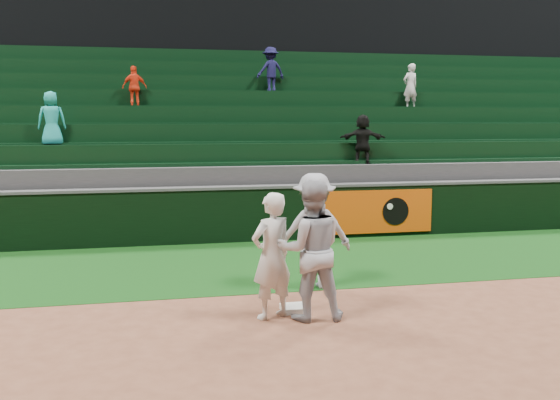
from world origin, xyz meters
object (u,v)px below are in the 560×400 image
at_px(base_coach, 314,231).
at_px(first_baseman, 272,256).
at_px(first_base, 294,308).
at_px(baserunner, 311,250).

bearing_deg(base_coach, first_baseman, 59.80).
bearing_deg(first_baseman, first_base, -173.76).
relative_size(first_base, baserunner, 0.19).
relative_size(first_baseman, base_coach, 0.94).
height_order(first_baseman, baserunner, baserunner).
xyz_separation_m(first_base, first_baseman, (-0.37, -0.23, 0.84)).
distance_m(baserunner, base_coach, 1.58).
bearing_deg(base_coach, baserunner, 78.18).
bearing_deg(first_base, base_coach, 62.49).
height_order(first_baseman, base_coach, base_coach).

